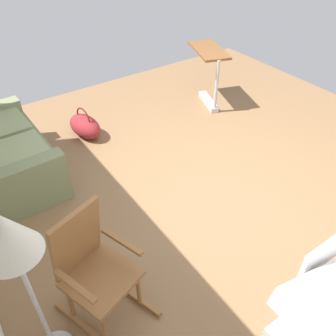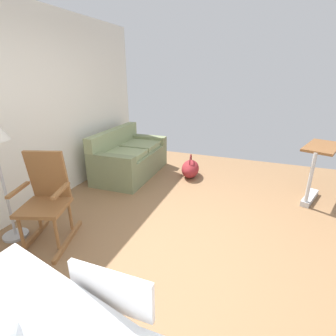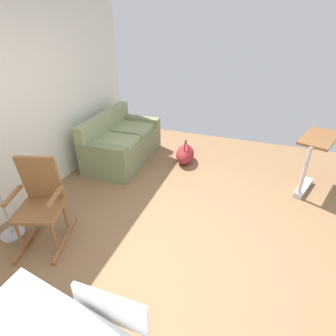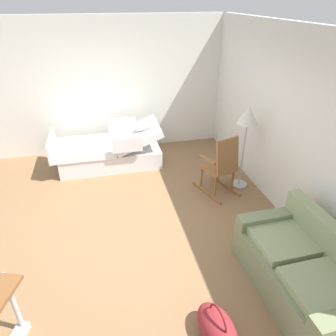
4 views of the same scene
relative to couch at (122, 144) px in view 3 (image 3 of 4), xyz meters
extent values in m
plane|color=olive|center=(-1.66, -1.72, -0.31)|extent=(6.68, 6.68, 0.00)
cube|color=silver|center=(-1.66, 0.65, 1.04)|extent=(5.54, 0.10, 2.70)
cube|color=silver|center=(-3.07, -1.58, 0.32)|extent=(0.04, 0.56, 0.28)
cube|color=#737D57|center=(0.00, -0.03, -0.08)|extent=(1.62, 0.89, 0.45)
cube|color=gray|center=(-0.37, -0.08, 0.18)|extent=(0.69, 0.66, 0.10)
cube|color=gray|center=(0.37, -0.06, 0.18)|extent=(0.69, 0.66, 0.10)
cube|color=gray|center=(-0.01, 0.31, 0.34)|extent=(1.60, 0.20, 0.40)
cube|color=#737D57|center=(-0.71, -0.05, -0.01)|extent=(0.20, 0.85, 0.60)
cube|color=#737D57|center=(0.71, -0.02, -0.01)|extent=(0.20, 0.85, 0.60)
cube|color=brown|center=(-2.27, 0.05, -0.28)|extent=(0.73, 0.28, 0.05)
cube|color=brown|center=(-2.14, -0.36, -0.28)|extent=(0.73, 0.28, 0.05)
cylinder|color=brown|center=(-2.32, -0.40, -0.06)|extent=(0.04, 0.04, 0.40)
cylinder|color=brown|center=(-2.44, -0.03, -0.06)|extent=(0.04, 0.04, 0.40)
cylinder|color=brown|center=(-1.97, -0.28, -0.06)|extent=(0.04, 0.04, 0.40)
cylinder|color=brown|center=(-2.09, 0.09, -0.06)|extent=(0.04, 0.04, 0.40)
cube|color=brown|center=(-2.20, -0.16, 0.14)|extent=(0.59, 0.60, 0.04)
cube|color=brown|center=(-2.02, -0.09, 0.44)|extent=(0.25, 0.45, 0.60)
cube|color=brown|center=(-2.15, -0.38, 0.36)|extent=(0.38, 0.17, 0.03)
cube|color=brown|center=(-2.30, 0.06, 0.36)|extent=(0.38, 0.17, 0.03)
cylinder|color=#B2B5BA|center=(-2.27, 0.31, -0.29)|extent=(0.28, 0.28, 0.03)
cube|color=#B2B5BA|center=(0.02, -3.10, -0.27)|extent=(0.61, 0.32, 0.08)
cylinder|color=black|center=(-0.22, -3.01, -0.28)|extent=(0.07, 0.07, 0.06)
cylinder|color=black|center=(0.26, -3.18, -0.28)|extent=(0.07, 0.07, 0.06)
cylinder|color=#B2B5BA|center=(-0.22, -3.01, 0.14)|extent=(0.05, 0.05, 0.74)
cube|color=brown|center=(0.15, -3.14, 0.51)|extent=(0.89, 0.65, 0.04)
ellipsoid|color=maroon|center=(0.30, -1.11, -0.16)|extent=(0.61, 0.41, 0.30)
torus|color=maroon|center=(0.30, -1.11, -0.03)|extent=(0.30, 0.07, 0.30)
camera|label=1|loc=(-3.72, 0.30, 2.42)|focal=37.52mm
camera|label=2|loc=(-4.03, -2.31, 1.53)|focal=27.30mm
camera|label=3|loc=(-4.03, -2.34, 2.06)|focal=29.53mm
camera|label=4|loc=(1.96, -1.99, 2.69)|focal=32.58mm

